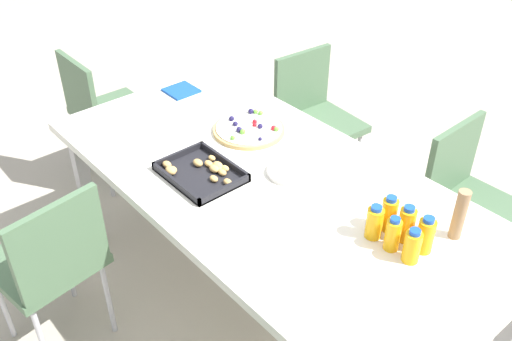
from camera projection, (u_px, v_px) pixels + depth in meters
ground_plane at (267, 305)px, 2.72m from camera, size 12.00×12.00×0.00m
party_table at (268, 191)px, 2.33m from camera, size 2.01×0.98×0.75m
chair_near_left at (468, 197)px, 2.60m from camera, size 0.41×0.41×0.83m
chair_near_right at (314, 113)px, 3.24m from camera, size 0.43×0.43×0.83m
chair_end at (102, 108)px, 3.29m from camera, size 0.40×0.40×0.83m
chair_far_right at (51, 259)px, 2.27m from camera, size 0.45×0.45×0.83m
juice_bottle_0 at (425, 235)px, 1.91m from camera, size 0.06×0.06×0.14m
juice_bottle_1 at (406, 224)px, 1.95m from camera, size 0.06×0.06×0.14m
juice_bottle_2 at (389, 214)px, 2.00m from camera, size 0.06×0.06×0.14m
juice_bottle_3 at (412, 246)px, 1.87m from camera, size 0.06×0.06×0.13m
juice_bottle_4 at (393, 234)px, 1.92m from camera, size 0.05×0.05×0.13m
juice_bottle_5 at (374, 222)px, 1.97m from camera, size 0.06×0.06×0.13m
fruit_pizza at (249, 129)px, 2.58m from camera, size 0.33×0.33×0.05m
snack_tray at (201, 172)px, 2.30m from camera, size 0.33×0.26×0.04m
plate_stack at (289, 172)px, 2.31m from camera, size 0.18×0.18×0.02m
napkin_stack at (181, 90)px, 2.91m from camera, size 0.15×0.15×0.01m
cardboard_tube at (459, 215)px, 1.95m from camera, size 0.04×0.04×0.20m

